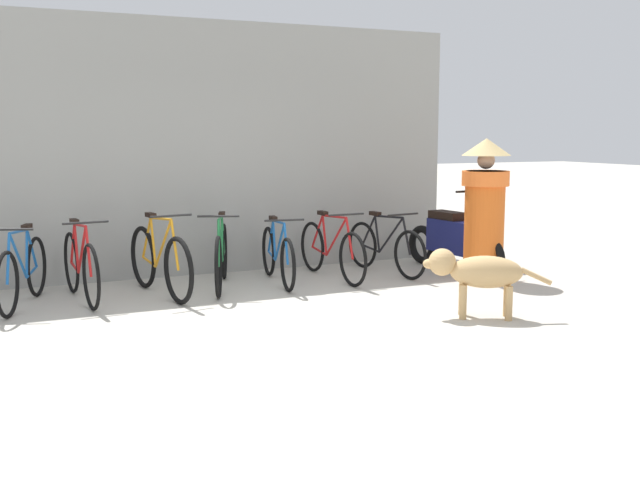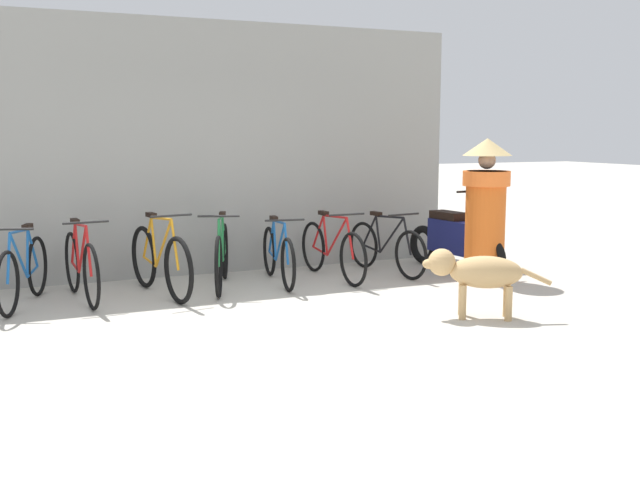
# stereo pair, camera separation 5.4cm
# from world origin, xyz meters

# --- Properties ---
(ground_plane) EXTENTS (60.00, 60.00, 0.00)m
(ground_plane) POSITION_xyz_m (0.00, 0.00, 0.00)
(ground_plane) COLOR #B7B2A5
(shop_wall_back) EXTENTS (7.10, 0.20, 3.16)m
(shop_wall_back) POSITION_xyz_m (0.00, 3.14, 1.58)
(shop_wall_back) COLOR gray
(shop_wall_back) RESTS_ON ground
(bicycle_0) EXTENTS (0.62, 1.57, 0.86)m
(bicycle_0) POSITION_xyz_m (-2.09, 2.07, 0.36)
(bicycle_0) COLOR black
(bicycle_0) RESTS_ON ground
(bicycle_1) EXTENTS (0.46, 1.64, 0.89)m
(bicycle_1) POSITION_xyz_m (-1.51, 2.08, 0.37)
(bicycle_1) COLOR black
(bicycle_1) RESTS_ON ground
(bicycle_2) EXTENTS (0.46, 1.72, 0.93)m
(bicycle_2) POSITION_xyz_m (-0.68, 2.01, 0.38)
(bicycle_2) COLOR black
(bicycle_2) RESTS_ON ground
(bicycle_3) EXTENTS (0.67, 1.67, 0.89)m
(bicycle_3) POSITION_xyz_m (0.06, 2.15, 0.37)
(bicycle_3) COLOR black
(bicycle_3) RESTS_ON ground
(bicycle_4) EXTENTS (0.46, 1.61, 0.81)m
(bicycle_4) POSITION_xyz_m (0.74, 2.11, 0.34)
(bicycle_4) COLOR black
(bicycle_4) RESTS_ON ground
(bicycle_5) EXTENTS (0.46, 1.73, 0.84)m
(bicycle_5) POSITION_xyz_m (1.45, 2.11, 0.35)
(bicycle_5) COLOR black
(bicycle_5) RESTS_ON ground
(bicycle_6) EXTENTS (0.46, 1.59, 0.80)m
(bicycle_6) POSITION_xyz_m (2.22, 2.15, 0.33)
(bicycle_6) COLOR black
(bicycle_6) RESTS_ON ground
(motorcycle) EXTENTS (0.58, 1.82, 1.08)m
(motorcycle) POSITION_xyz_m (3.10, 1.92, 0.42)
(motorcycle) COLOR black
(motorcycle) RESTS_ON ground
(stray_dog) EXTENTS (1.09, 0.75, 0.67)m
(stray_dog) POSITION_xyz_m (1.91, -0.23, 0.45)
(stray_dog) COLOR tan
(stray_dog) RESTS_ON ground
(person_in_robes) EXTENTS (0.73, 0.73, 1.72)m
(person_in_robes) POSITION_xyz_m (3.15, 1.35, 0.91)
(person_in_robes) COLOR orange
(person_in_robes) RESTS_ON ground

